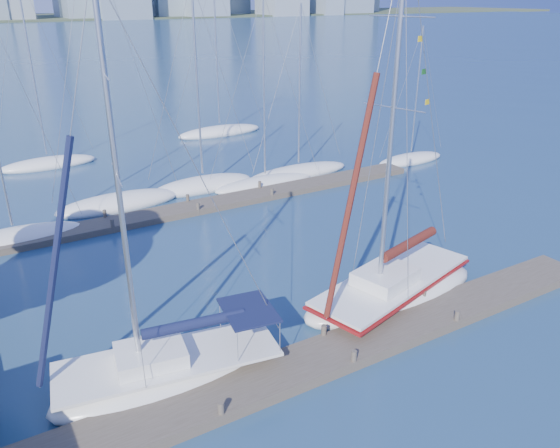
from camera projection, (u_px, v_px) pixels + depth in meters
ground at (338, 356)px, 19.62m from camera, size 700.00×700.00×0.00m
near_dock at (338, 352)px, 19.55m from camera, size 26.00×2.00×0.40m
far_dock at (209, 205)px, 33.17m from camera, size 30.00×1.80×0.36m
sailboat_navy at (168, 354)px, 17.98m from camera, size 8.18×3.75×13.26m
sailboat_maroon at (393, 275)px, 22.85m from camera, size 9.21×5.06×14.86m
bg_boat_0 at (15, 237)px, 28.52m from camera, size 6.96×2.21×14.72m
bg_boat_1 at (119, 202)px, 33.25m from camera, size 7.57×2.51×16.08m
bg_boat_2 at (203, 185)px, 36.35m from camera, size 7.40×4.02×13.25m
bg_boat_3 at (265, 182)px, 36.95m from camera, size 7.70×3.83×12.45m
bg_boat_4 at (299, 172)px, 39.02m from camera, size 8.29×3.25×11.82m
bg_boat_5 at (411, 159)px, 42.19m from camera, size 6.17×2.13×10.24m
bg_boat_6 at (48, 163)px, 40.97m from camera, size 7.10×2.86×14.35m
bg_boat_7 at (220, 131)px, 50.38m from camera, size 8.46×4.59×14.12m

